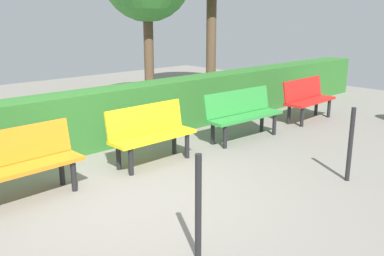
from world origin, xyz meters
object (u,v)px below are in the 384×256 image
(bench_red, at_px, (307,97))
(bench_yellow, at_px, (151,132))
(bench_green, at_px, (242,112))
(bench_orange, at_px, (11,163))

(bench_red, bearing_deg, bench_yellow, -4.05)
(bench_green, height_order, bench_yellow, same)
(bench_green, relative_size, bench_orange, 0.95)
(bench_green, height_order, bench_orange, same)
(bench_orange, bearing_deg, bench_green, 176.22)
(bench_red, distance_m, bench_orange, 6.05)
(bench_green, distance_m, bench_orange, 4.01)
(bench_red, xyz_separation_m, bench_green, (2.04, -0.02, 0.00))
(bench_yellow, bearing_deg, bench_red, 177.81)
(bench_green, bearing_deg, bench_orange, 1.44)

